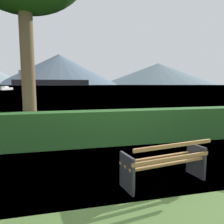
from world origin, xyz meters
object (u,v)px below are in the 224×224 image
park_bench (165,163)px  cargo_ship_large (46,81)px  sailboat_mid (5,88)px  fishing_boat_near (27,85)px

park_bench → cargo_ship_large: (-17.66, 285.13, 5.78)m
park_bench → sailboat_mid: (-19.14, 74.23, 0.05)m
fishing_boat_near → cargo_ship_large: bearing=71.4°
cargo_ship_large → sailboat_mid: (-1.48, -210.90, -5.73)m
park_bench → sailboat_mid: size_ratio=0.27×
fishing_boat_near → sailboat_mid: fishing_boat_near is taller
cargo_ship_large → fishing_boat_near: bearing=-108.6°
park_bench → cargo_ship_large: cargo_ship_large is taller
park_bench → cargo_ship_large: size_ratio=0.02×
cargo_ship_large → sailboat_mid: bearing=-90.4°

